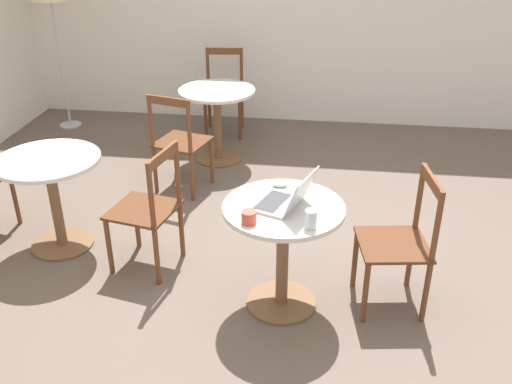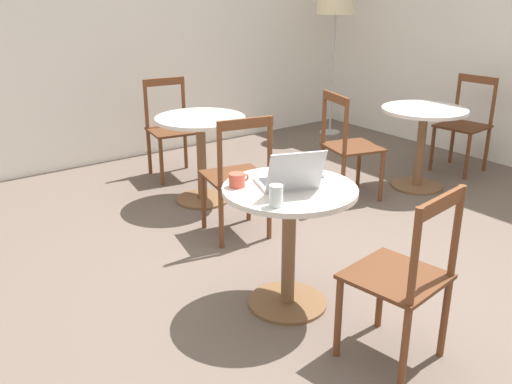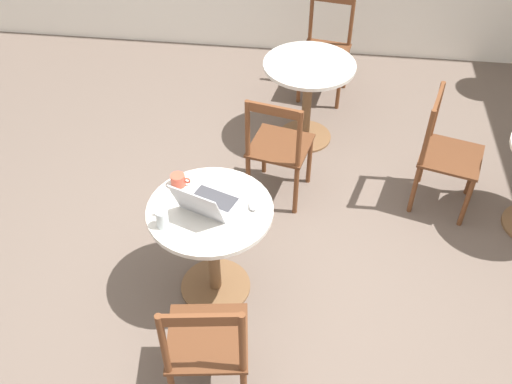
{
  "view_description": "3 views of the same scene",
  "coord_description": "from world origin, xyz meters",
  "views": [
    {
      "loc": [
        -3.28,
        -0.31,
        2.38
      ],
      "look_at": [
        -0.1,
        0.11,
        0.72
      ],
      "focal_mm": 40.0,
      "sensor_mm": 36.0,
      "label": 1
    },
    {
      "loc": [
        -2.17,
        -2.31,
        1.8
      ],
      "look_at": [
        -0.3,
        0.22,
        0.62
      ],
      "focal_mm": 40.0,
      "sensor_mm": 36.0,
      "label": 2
    },
    {
      "loc": [
        0.28,
        -2.41,
        3.05
      ],
      "look_at": [
        -0.04,
        0.11,
        0.72
      ],
      "focal_mm": 40.0,
      "sensor_mm": 36.0,
      "label": 3
    }
  ],
  "objects": [
    {
      "name": "laptop",
      "position": [
        -0.3,
        -0.08,
        0.78
      ],
      "size": [
        0.4,
        0.42,
        0.24
      ],
      "color": "#B7B7BC",
      "rests_on": "cafe_table_near"
    },
    {
      "name": "mouse",
      "position": [
        -0.04,
        -0.03,
        0.75
      ],
      "size": [
        0.06,
        0.1,
        0.03
      ],
      "color": "#B7B7BC",
      "rests_on": "cafe_table_near"
    },
    {
      "name": "chair_mid_right",
      "position": [
        2.7,
        0.84,
        0.46
      ],
      "size": [
        0.46,
        0.46,
        0.92
      ],
      "color": "brown",
      "rests_on": "ground_plane"
    },
    {
      "name": "chair_mid_left",
      "position": [
        1.23,
        0.96,
        0.46
      ],
      "size": [
        0.52,
        0.52,
        0.92
      ],
      "color": "brown",
      "rests_on": "ground_plane"
    },
    {
      "name": "cafe_table_far",
      "position": [
        0.19,
        1.65,
        0.54
      ],
      "size": [
        0.75,
        0.75,
        0.73
      ],
      "color": "brown",
      "rests_on": "ground_plane"
    },
    {
      "name": "chair_far_front",
      "position": [
        0.03,
        0.88,
        0.46
      ],
      "size": [
        0.5,
        0.5,
        0.92
      ],
      "color": "brown",
      "rests_on": "ground_plane"
    },
    {
      "name": "chair_near_front",
      "position": [
        -0.18,
        -0.81,
        0.46
      ],
      "size": [
        0.48,
        0.48,
        0.92
      ],
      "color": "brown",
      "rests_on": "ground_plane"
    },
    {
      "name": "mug",
      "position": [
        -0.51,
        0.1,
        0.77
      ],
      "size": [
        0.12,
        0.09,
        0.08
      ],
      "color": "#C64C38",
      "rests_on": "cafe_table_near"
    },
    {
      "name": "cafe_table_near",
      "position": [
        -0.29,
        -0.08,
        0.54
      ],
      "size": [
        0.75,
        0.75,
        0.73
      ],
      "color": "brown",
      "rests_on": "ground_plane"
    },
    {
      "name": "drinking_glass",
      "position": [
        -0.52,
        -0.25,
        0.79
      ],
      "size": [
        0.07,
        0.07,
        0.11
      ],
      "color": "silver",
      "rests_on": "cafe_table_near"
    },
    {
      "name": "ground_plane",
      "position": [
        0.0,
        0.0,
        0.0
      ],
      "size": [
        16.0,
        16.0,
        0.0
      ],
      "primitive_type": "plane",
      "color": "#66564C"
    },
    {
      "name": "wall_back",
      "position": [
        0.0,
        3.23,
        1.35
      ],
      "size": [
        9.4,
        0.06,
        2.7
      ],
      "color": "white",
      "rests_on": "ground_plane"
    },
    {
      "name": "chair_far_back",
      "position": [
        0.32,
        2.4,
        0.46
      ],
      "size": [
        0.49,
        0.49,
        0.92
      ],
      "color": "brown",
      "rests_on": "ground_plane"
    },
    {
      "name": "cafe_table_mid",
      "position": [
        1.95,
        0.76,
        0.54
      ],
      "size": [
        0.75,
        0.75,
        0.73
      ],
      "color": "brown",
      "rests_on": "ground_plane"
    },
    {
      "name": "floor_lamp",
      "position": [
        2.66,
        2.67,
        1.47
      ],
      "size": [
        0.43,
        0.43,
        1.64
      ],
      "color": "#B7B7B7",
      "rests_on": "ground_plane"
    }
  ]
}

